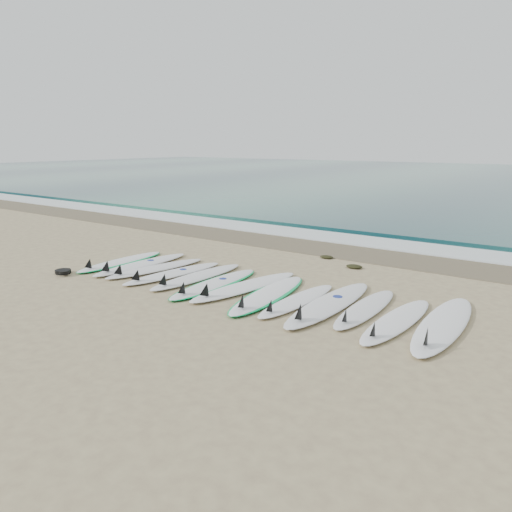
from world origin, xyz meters
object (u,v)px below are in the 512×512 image
Objects in this scene: surfboard_6 at (243,287)px; leash_coil at (63,272)px; surfboard_12 at (443,325)px; surfboard_0 at (120,262)px.

surfboard_6 is 6.00× the size of leash_coil.
surfboard_6 is at bearing 178.75° from surfboard_12.
leash_coil is (-3.71, -1.31, -0.01)m from surfboard_6.
leash_coil is (-0.23, -1.28, 0.00)m from surfboard_0.
surfboard_0 is at bearing 79.84° from leash_coil.
surfboard_6 is 3.58m from surfboard_12.
surfboard_0 is 5.30× the size of leash_coil.
surfboard_6 is at bearing -2.50° from surfboard_0.
leash_coil is at bearing -153.26° from surfboard_6.
surfboard_12 is 7.43m from leash_coil.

